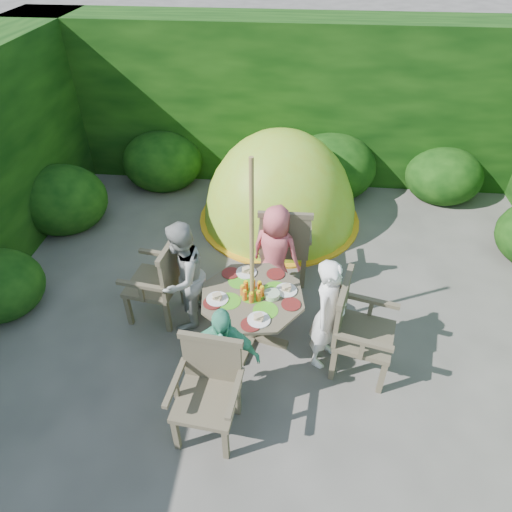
# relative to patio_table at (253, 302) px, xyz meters

# --- Properties ---
(ground) EXTENTS (60.00, 60.00, 0.00)m
(ground) POSITION_rel_patio_table_xyz_m (0.33, 0.03, -0.55)
(ground) COLOR #4B4943
(ground) RESTS_ON ground
(hedge_enclosure) EXTENTS (9.00, 9.00, 2.50)m
(hedge_enclosure) POSITION_rel_patio_table_xyz_m (0.33, 1.36, 0.70)
(hedge_enclosure) COLOR black
(hedge_enclosure) RESTS_ON ground
(patio_table) EXTENTS (1.35, 1.35, 0.78)m
(patio_table) POSITION_rel_patio_table_xyz_m (0.00, 0.00, 0.00)
(patio_table) COLOR #453D2D
(patio_table) RESTS_ON ground
(parasol_pole) EXTENTS (0.05, 0.05, 2.20)m
(parasol_pole) POSITION_rel_patio_table_xyz_m (-0.00, 0.00, 0.55)
(parasol_pole) COLOR olive
(parasol_pole) RESTS_ON ground
(garden_chair_right) EXTENTS (0.68, 0.74, 1.04)m
(garden_chair_right) POSITION_rel_patio_table_xyz_m (1.05, -0.26, 0.01)
(garden_chair_right) COLOR #453D2D
(garden_chair_right) RESTS_ON ground
(garden_chair_left) EXTENTS (0.62, 0.68, 1.01)m
(garden_chair_left) POSITION_rel_patio_table_xyz_m (-1.06, 0.27, -0.01)
(garden_chair_left) COLOR #453D2D
(garden_chair_left) RESTS_ON ground
(garden_chair_back) EXTENTS (0.65, 0.58, 1.06)m
(garden_chair_back) POSITION_rel_patio_table_xyz_m (0.28, 1.05, 0.02)
(garden_chair_back) COLOR #453D2D
(garden_chair_back) RESTS_ON ground
(garden_chair_front) EXTENTS (0.63, 0.57, 0.96)m
(garden_chair_front) POSITION_rel_patio_table_xyz_m (-0.28, -1.06, -0.03)
(garden_chair_front) COLOR #453D2D
(garden_chair_front) RESTS_ON ground
(child_right) EXTENTS (0.49, 0.56, 1.29)m
(child_right) POSITION_rel_patio_table_xyz_m (0.77, -0.19, 0.10)
(child_right) COLOR white
(child_right) RESTS_ON ground
(child_left) EXTENTS (0.66, 0.76, 1.33)m
(child_left) POSITION_rel_patio_table_xyz_m (-0.78, 0.19, 0.12)
(child_left) COLOR #9FA09B
(child_left) RESTS_ON ground
(child_back) EXTENTS (0.70, 0.58, 1.23)m
(child_back) POSITION_rel_patio_table_xyz_m (0.19, 0.78, 0.07)
(child_back) COLOR #D4575F
(child_back) RESTS_ON ground
(child_front) EXTENTS (0.69, 0.30, 1.18)m
(child_front) POSITION_rel_patio_table_xyz_m (-0.20, -0.78, 0.04)
(child_front) COLOR #50BC93
(child_front) RESTS_ON ground
(dome_tent) EXTENTS (2.71, 2.71, 2.76)m
(dome_tent) POSITION_rel_patio_table_xyz_m (0.16, 2.41, -0.55)
(dome_tent) COLOR #A4BB23
(dome_tent) RESTS_ON ground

